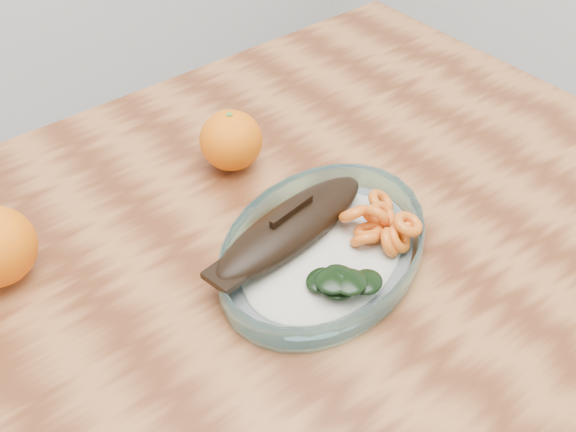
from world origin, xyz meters
The scene contains 3 objects.
dining_table centered at (0.00, 0.00, 0.65)m, with size 1.20×0.80×0.75m.
plated_meal centered at (0.11, -0.02, 0.77)m, with size 0.63×0.63×0.08m.
orange_right centered at (0.13, 0.17, 0.79)m, with size 0.08×0.08×0.08m, color #EB6104.
Camera 1 is at (-0.26, -0.42, 1.29)m, focal length 45.00 mm.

